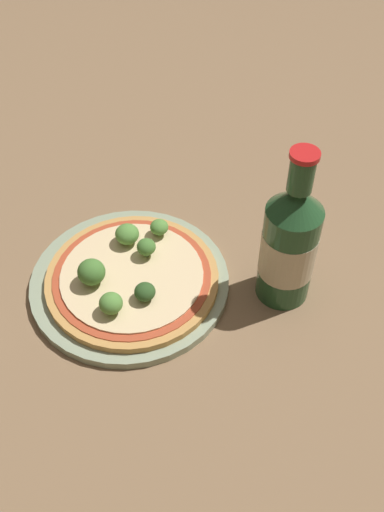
# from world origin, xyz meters

# --- Properties ---
(ground_plane) EXTENTS (3.00, 3.00, 0.00)m
(ground_plane) POSITION_xyz_m (0.00, 0.00, 0.00)
(ground_plane) COLOR #846647
(plate) EXTENTS (0.26, 0.26, 0.01)m
(plate) POSITION_xyz_m (-0.01, 0.00, 0.01)
(plate) COLOR #93A384
(plate) RESTS_ON ground_plane
(pizza) EXTENTS (0.23, 0.23, 0.01)m
(pizza) POSITION_xyz_m (-0.00, 0.00, 0.02)
(pizza) COLOR tan
(pizza) RESTS_ON plate
(broccoli_floret_0) EXTENTS (0.04, 0.04, 0.04)m
(broccoli_floret_0) POSITION_xyz_m (-0.03, -0.04, 0.05)
(broccoli_floret_0) COLOR #6B8E51
(broccoli_floret_0) RESTS_ON pizza
(broccoli_floret_1) EXTENTS (0.02, 0.02, 0.03)m
(broccoli_floret_1) POSITION_xyz_m (-0.01, 0.04, 0.04)
(broccoli_floret_1) COLOR #6B8E51
(broccoli_floret_1) RESTS_ON pizza
(broccoli_floret_2) EXTENTS (0.03, 0.03, 0.03)m
(broccoli_floret_2) POSITION_xyz_m (0.03, -0.06, 0.04)
(broccoli_floret_2) COLOR #6B8E51
(broccoli_floret_2) RESTS_ON pizza
(broccoli_floret_3) EXTENTS (0.03, 0.03, 0.02)m
(broccoli_floret_3) POSITION_xyz_m (0.04, -0.02, 0.04)
(broccoli_floret_3) COLOR #6B8E51
(broccoli_floret_3) RESTS_ON pizza
(broccoli_floret_4) EXTENTS (0.03, 0.03, 0.03)m
(broccoli_floret_4) POSITION_xyz_m (-0.04, 0.04, 0.04)
(broccoli_floret_4) COLOR #6B8E51
(broccoli_floret_4) RESTS_ON pizza
(broccoli_floret_5) EXTENTS (0.02, 0.02, 0.02)m
(broccoli_floret_5) POSITION_xyz_m (-0.02, 0.08, 0.04)
(broccoli_floret_5) COLOR #6B8E51
(broccoli_floret_5) RESTS_ON pizza
(beer_bottle) EXTENTS (0.07, 0.07, 0.23)m
(beer_bottle) POSITION_xyz_m (0.15, 0.13, 0.09)
(beer_bottle) COLOR #234C28
(beer_bottle) RESTS_ON ground_plane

